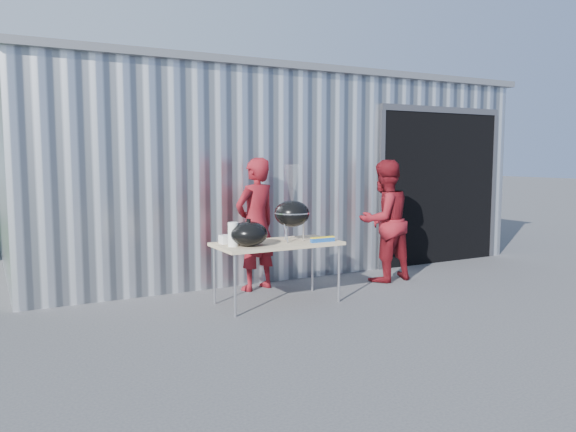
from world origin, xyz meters
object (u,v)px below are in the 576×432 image
person_cook (256,224)px  person_bystander (384,221)px  folding_table (277,245)px  kettle_grill (292,207)px

person_cook → person_bystander: 1.89m
person_bystander → person_cook: bearing=-16.4°
person_cook → folding_table: bearing=67.5°
folding_table → kettle_grill: (0.21, -0.00, 0.46)m
kettle_grill → person_cook: bearing=99.2°
folding_table → person_cook: bearing=84.0°
kettle_grill → person_cook: person_cook is taller
person_bystander → folding_table: bearing=6.7°
kettle_grill → person_bystander: 1.79m
folding_table → kettle_grill: kettle_grill is taller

